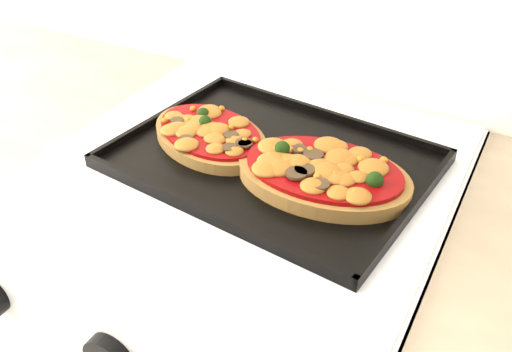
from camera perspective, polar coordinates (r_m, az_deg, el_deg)
The scene contains 4 objects.
control_panel at distance 0.70m, azimuth -14.15°, elevation -15.70°, with size 0.60×0.02×0.09m, color white.
baking_tray at distance 0.85m, azimuth 1.62°, elevation 1.82°, with size 0.44×0.33×0.02m, color black.
pizza_left at distance 0.88m, azimuth -4.64°, elevation 4.22°, with size 0.21×0.14×0.03m, color olive, non-canonical shape.
pizza_right at distance 0.79m, azimuth 6.74°, elevation 0.37°, with size 0.25×0.17×0.04m, color olive, non-canonical shape.
Camera 1 is at (0.35, 1.09, 1.38)m, focal length 40.00 mm.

